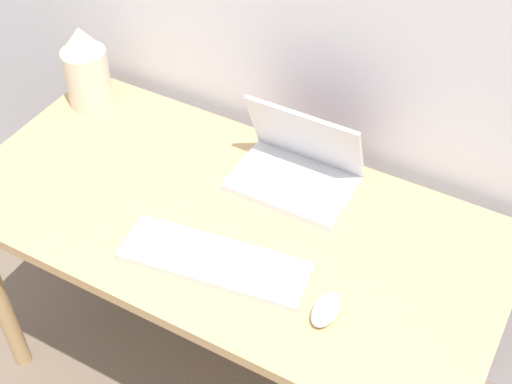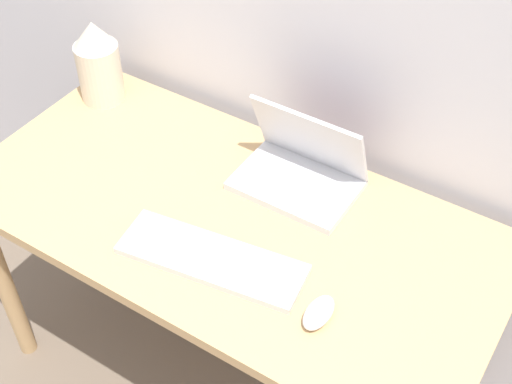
% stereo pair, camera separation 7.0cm
% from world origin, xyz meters
% --- Properties ---
extents(desk, '(1.31, 0.64, 0.70)m').
position_xyz_m(desk, '(0.00, 0.32, 0.61)').
color(desk, tan).
rests_on(desk, ground_plane).
extents(laptop, '(0.29, 0.20, 0.21)m').
position_xyz_m(laptop, '(0.09, 0.51, 0.75)').
color(laptop, silver).
rests_on(laptop, desk).
extents(keyboard, '(0.44, 0.20, 0.02)m').
position_xyz_m(keyboard, '(0.05, 0.18, 0.71)').
color(keyboard, silver).
rests_on(keyboard, desk).
extents(mouse, '(0.05, 0.10, 0.03)m').
position_xyz_m(mouse, '(0.32, 0.18, 0.72)').
color(mouse, silver).
rests_on(mouse, desk).
extents(vase, '(0.12, 0.12, 0.24)m').
position_xyz_m(vase, '(-0.56, 0.52, 0.82)').
color(vase, beige).
rests_on(vase, desk).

